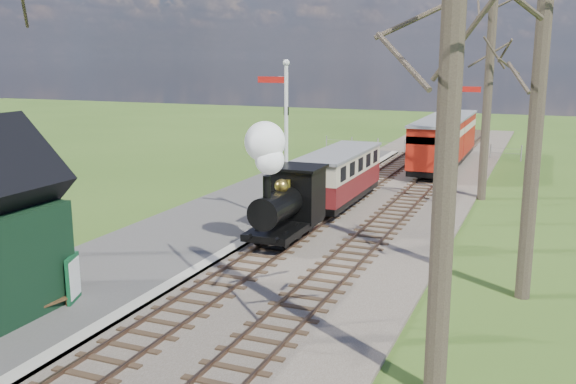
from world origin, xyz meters
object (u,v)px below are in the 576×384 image
object	(u,v)px
coach	(339,174)
bench	(42,298)
red_carriage_b	(452,135)
red_carriage_a	(436,147)
semaphore_far	(453,129)
locomotive	(284,189)
semaphore_near	(284,132)
sign_board	(73,278)
person	(40,287)

from	to	relation	value
coach	bench	world-z (taller)	coach
red_carriage_b	red_carriage_a	bearing A→B (deg)	-90.00
semaphore_far	red_carriage_a	distance (m)	7.31
bench	locomotive	bearing A→B (deg)	69.62
semaphore_near	sign_board	size ratio (longest dim) A/B	5.17
locomotive	semaphore_far	bearing A→B (deg)	60.88
red_carriage_a	sign_board	size ratio (longest dim) A/B	4.65
sign_board	person	xyz separation A→B (m)	(-0.34, -0.78, -0.01)
person	red_carriage_a	bearing A→B (deg)	9.40
red_carriage_a	sign_board	bearing A→B (deg)	-103.71
semaphore_near	semaphore_far	bearing A→B (deg)	49.40
semaphore_near	sign_board	world-z (taller)	semaphore_near
sign_board	coach	bearing A→B (deg)	78.25
red_carriage_b	sign_board	distance (m)	28.06
semaphore_far	red_carriage_b	xyz separation A→B (m)	(-1.77, 12.38, -1.73)
semaphore_near	sign_board	distance (m)	9.78
red_carriage_b	bench	bearing A→B (deg)	-101.22
semaphore_far	red_carriage_b	distance (m)	12.62
coach	sign_board	bearing A→B (deg)	-101.75
red_carriage_a	sign_board	xyz separation A→B (m)	(-5.37, -22.03, -0.82)
red_carriage_b	sign_board	world-z (taller)	red_carriage_b
locomotive	red_carriage_a	size ratio (longest dim) A/B	0.74
bench	semaphore_near	bearing A→B (deg)	77.26
semaphore_near	semaphore_far	distance (m)	7.91
semaphore_far	person	world-z (taller)	semaphore_far
red_carriage_b	semaphore_far	bearing A→B (deg)	-81.84
red_carriage_b	bench	size ratio (longest dim) A/B	4.29
semaphore_far	person	distance (m)	17.79
bench	sign_board	bearing A→B (deg)	73.15
bench	coach	bearing A→B (deg)	77.94
red_carriage_a	red_carriage_b	distance (m)	5.50
red_carriage_b	person	xyz separation A→B (m)	(-5.72, -28.30, -0.82)
coach	semaphore_near	bearing A→B (deg)	-100.42
red_carriage_b	sign_board	xyz separation A→B (m)	(-5.37, -27.53, -0.82)
coach	red_carriage_a	world-z (taller)	red_carriage_a
coach	bench	size ratio (longest dim) A/B	5.09
locomotive	coach	bearing A→B (deg)	89.89
semaphore_far	coach	xyz separation A→B (m)	(-4.37, -1.82, -1.93)
person	bench	bearing A→B (deg)	-102.59
semaphore_far	locomotive	bearing A→B (deg)	-119.12
sign_board	red_carriage_b	bearing A→B (deg)	78.96
semaphore_near	sign_board	bearing A→B (deg)	-102.35
semaphore_far	sign_board	world-z (taller)	semaphore_far
semaphore_far	coach	size ratio (longest dim) A/B	0.86
semaphore_far	red_carriage_b	world-z (taller)	semaphore_far
sign_board	locomotive	bearing A→B (deg)	69.22
coach	person	bearing A→B (deg)	-102.45
locomotive	sign_board	bearing A→B (deg)	-110.78
locomotive	semaphore_near	bearing A→B (deg)	112.00
red_carriage_a	red_carriage_b	size ratio (longest dim) A/B	1.00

